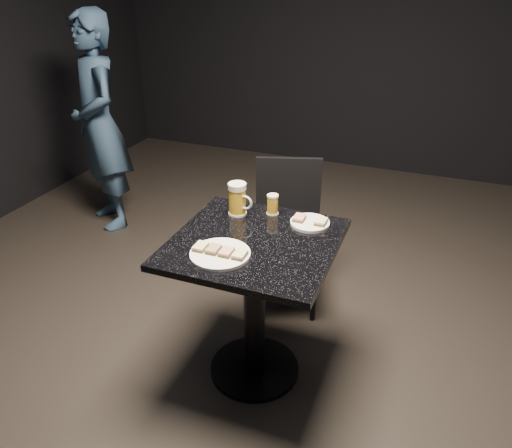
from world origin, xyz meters
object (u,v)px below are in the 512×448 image
at_px(plate_large, 220,254).
at_px(beer_tumbler, 273,204).
at_px(table, 254,286).
at_px(patron, 99,125).
at_px(plate_small, 310,223).
at_px(beer_mug, 238,199).
at_px(chair, 287,224).

distance_m(plate_large, beer_tumbler, 0.45).
relative_size(table, beer_tumbler, 7.65).
height_order(patron, beer_tumbler, patron).
relative_size(plate_small, beer_mug, 1.15).
bearing_deg(beer_tumbler, beer_mug, -156.75).
bearing_deg(plate_small, patron, 154.07).
relative_size(plate_small, beer_tumbler, 1.85).
bearing_deg(patron, beer_mug, 4.93).
bearing_deg(chair, plate_small, -60.68).
xyz_separation_m(beer_mug, chair, (0.11, 0.45, -0.33)).
height_order(beer_mug, chair, beer_mug).
height_order(plate_large, beer_mug, beer_mug).
bearing_deg(chair, patron, 163.73).
relative_size(plate_small, chair, 0.21).
distance_m(patron, chair, 1.67).
height_order(plate_small, table, plate_small).
height_order(plate_large, table, plate_large).
bearing_deg(beer_mug, table, -51.39).
height_order(plate_small, beer_mug, beer_mug).
relative_size(plate_large, table, 0.33).
xyz_separation_m(table, beer_mug, (-0.16, 0.21, 0.32)).
height_order(beer_mug, beer_tumbler, beer_mug).
bearing_deg(table, beer_mug, 128.61).
bearing_deg(beer_tumbler, table, -87.33).
relative_size(plate_large, chair, 0.29).
height_order(plate_small, beer_tumbler, beer_tumbler).
height_order(table, chair, chair).
distance_m(table, chair, 0.65).
distance_m(table, beer_mug, 0.42).
xyz_separation_m(table, chair, (-0.05, 0.65, -0.01)).
relative_size(patron, chair, 1.82).
bearing_deg(plate_small, table, -128.62).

